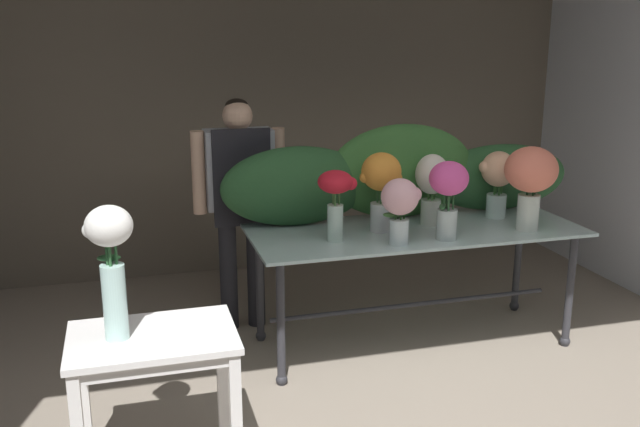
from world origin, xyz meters
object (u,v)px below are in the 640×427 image
at_px(display_table_glass, 415,246).
at_px(vase_ivory_carnations, 432,184).
at_px(vase_crimson_tulips, 336,195).
at_px(side_table_white, 154,356).
at_px(vase_peach_snapdragons, 497,178).
at_px(vase_sunset_dahlias, 381,182).
at_px(vase_white_roses_tall, 111,260).
at_px(florist, 240,189).
at_px(vase_coral_hydrangea, 531,177).
at_px(vase_fuchsia_roses, 449,190).
at_px(vase_blush_stock, 400,204).

height_order(display_table_glass, vase_ivory_carnations, vase_ivory_carnations).
distance_m(vase_crimson_tulips, vase_ivory_carnations, 0.72).
xyz_separation_m(side_table_white, vase_peach_snapdragons, (2.33, 1.14, 0.45)).
distance_m(display_table_glass, vase_sunset_dahlias, 0.50).
height_order(vase_peach_snapdragons, vase_ivory_carnations, vase_ivory_carnations).
distance_m(vase_crimson_tulips, vase_peach_snapdragons, 1.22).
bearing_deg(vase_white_roses_tall, vase_peach_snapdragons, 24.69).
bearing_deg(vase_white_roses_tall, side_table_white, -0.38).
xyz_separation_m(florist, vase_sunset_dahlias, (0.79, -0.57, 0.12)).
relative_size(vase_coral_hydrangea, vase_ivory_carnations, 1.15).
bearing_deg(vase_peach_snapdragons, display_table_glass, -170.11).
bearing_deg(display_table_glass, vase_crimson_tulips, -168.69).
xyz_separation_m(side_table_white, florist, (0.67, 1.61, 0.37)).
xyz_separation_m(side_table_white, vase_sunset_dahlias, (1.46, 1.04, 0.49)).
xyz_separation_m(display_table_glass, side_table_white, (-1.70, -1.03, -0.06)).
height_order(display_table_glass, vase_fuchsia_roses, vase_fuchsia_roses).
bearing_deg(vase_peach_snapdragons, florist, 164.19).
bearing_deg(vase_coral_hydrangea, vase_fuchsia_roses, -175.41).
bearing_deg(side_table_white, vase_sunset_dahlias, 35.45).
bearing_deg(vase_blush_stock, vase_peach_snapdragons, 24.48).
bearing_deg(vase_fuchsia_roses, vase_ivory_carnations, 82.81).
height_order(display_table_glass, side_table_white, display_table_glass).
bearing_deg(side_table_white, vase_blush_stock, 27.01).
bearing_deg(florist, vase_fuchsia_roses, -37.00).
relative_size(side_table_white, florist, 0.46).
distance_m(vase_sunset_dahlias, vase_white_roses_tall, 1.92).
height_order(side_table_white, vase_blush_stock, vase_blush_stock).
bearing_deg(florist, vase_crimson_tulips, -56.27).
xyz_separation_m(florist, vase_fuchsia_roses, (1.12, -0.84, 0.11)).
height_order(side_table_white, vase_white_roses_tall, vase_white_roses_tall).
height_order(florist, vase_crimson_tulips, florist).
xyz_separation_m(vase_crimson_tulips, vase_peach_snapdragons, (1.20, 0.22, -0.01)).
bearing_deg(vase_crimson_tulips, vase_peach_snapdragons, 10.57).
bearing_deg(vase_peach_snapdragons, vase_ivory_carnations, -174.98).
bearing_deg(vase_sunset_dahlias, vase_peach_snapdragons, 6.48).
xyz_separation_m(display_table_glass, vase_blush_stock, (-0.23, -0.28, 0.36)).
relative_size(vase_coral_hydrangea, vase_white_roses_tall, 0.89).
bearing_deg(vase_white_roses_tall, florist, 63.07).
bearing_deg(side_table_white, vase_fuchsia_roses, 23.15).
distance_m(vase_blush_stock, vase_peach_snapdragons, 0.94).
relative_size(vase_ivory_carnations, vase_sunset_dahlias, 0.93).
height_order(display_table_glass, vase_blush_stock, vase_blush_stock).
height_order(side_table_white, vase_crimson_tulips, vase_crimson_tulips).
bearing_deg(vase_peach_snapdragons, vase_blush_stock, -155.52).
height_order(vase_fuchsia_roses, vase_ivory_carnations, vase_fuchsia_roses).
xyz_separation_m(display_table_glass, vase_white_roses_tall, (-1.85, -1.03, 0.41)).
bearing_deg(vase_sunset_dahlias, vase_coral_hydrangea, -14.28).
relative_size(display_table_glass, florist, 1.33).
relative_size(florist, vase_peach_snapdragons, 3.52).
bearing_deg(vase_fuchsia_roses, vase_coral_hydrangea, 4.59).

